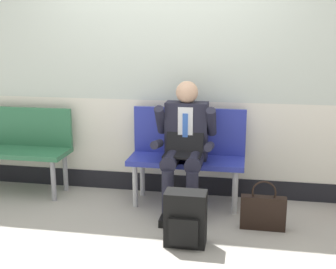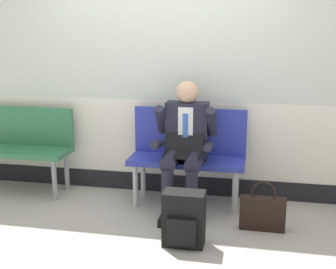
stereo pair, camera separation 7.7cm
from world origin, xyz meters
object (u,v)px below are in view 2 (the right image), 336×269
Objects in this scene: bench_with_person at (188,150)px; bench_empty at (24,143)px; backpack at (184,219)px; person_seated at (185,144)px; handbag at (262,212)px.

bench_empty is at bearing -179.82° from bench_with_person.
bench_empty reaches higher than backpack.
bench_with_person is at bearing 97.08° from backpack.
handbag is (0.73, -0.32, -0.49)m from person_seated.
bench_empty is (-1.75, -0.01, -0.02)m from bench_with_person.
bench_with_person reaches higher than handbag.
backpack is (1.87, -0.92, -0.30)m from bench_empty.
handbag is at bearing -11.65° from bench_empty.
bench_empty is at bearing 168.35° from handbag.
backpack is at bearing -146.86° from handbag.
handbag is (0.73, -0.52, -0.38)m from bench_with_person.
bench_with_person is 2.50× the size of backpack.
bench_empty is 2.28× the size of backpack.
person_seated is (-0.00, -0.20, 0.11)m from bench_with_person.
backpack is at bearing -82.92° from bench_with_person.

